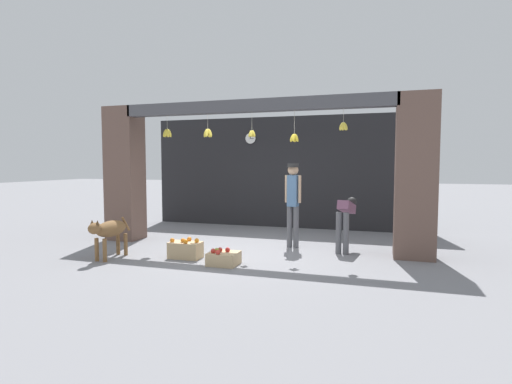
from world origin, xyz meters
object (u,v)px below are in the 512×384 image
at_px(fruit_crate_oranges, 185,250).
at_px(water_bottle, 193,247).
at_px(dog, 109,230).
at_px(worker_stooping, 346,217).
at_px(fruit_crate_apples, 223,258).
at_px(shopkeeper, 293,198).
at_px(wall_clock, 251,138).

xyz_separation_m(fruit_crate_oranges, water_bottle, (-0.07, 0.42, -0.05)).
bearing_deg(dog, worker_stooping, 118.00).
bearing_deg(water_bottle, fruit_crate_apples, -36.04).
bearing_deg(shopkeeper, fruit_crate_oranges, 50.80).
relative_size(shopkeeper, water_bottle, 7.51).
xyz_separation_m(dog, worker_stooping, (3.97, 1.83, 0.17)).
bearing_deg(wall_clock, fruit_crate_oranges, -89.28).
xyz_separation_m(dog, fruit_crate_apples, (2.10, 0.21, -0.40)).
xyz_separation_m(shopkeeper, fruit_crate_apples, (-0.82, -1.73, -0.90)).
relative_size(fruit_crate_oranges, water_bottle, 2.52).
height_order(shopkeeper, water_bottle, shopkeeper).
height_order(dog, water_bottle, dog).
xyz_separation_m(dog, shopkeeper, (2.92, 1.93, 0.50)).
bearing_deg(water_bottle, wall_clock, 89.71).
relative_size(shopkeeper, fruit_crate_apples, 3.49).
bearing_deg(wall_clock, dog, -105.67).
bearing_deg(water_bottle, shopkeeper, 32.09).
bearing_deg(worker_stooping, shopkeeper, -174.77).
height_order(worker_stooping, fruit_crate_apples, worker_stooping).
distance_m(shopkeeper, worker_stooping, 1.11).
bearing_deg(worker_stooping, fruit_crate_apples, -128.06).
height_order(worker_stooping, fruit_crate_oranges, worker_stooping).
distance_m(fruit_crate_apples, wall_clock, 4.81).
distance_m(shopkeeper, wall_clock, 3.26).
height_order(shopkeeper, wall_clock, wall_clock).
distance_m(worker_stooping, fruit_crate_apples, 2.54).
relative_size(dog, fruit_crate_apples, 2.14).
bearing_deg(water_bottle, fruit_crate_oranges, -80.89).
bearing_deg(wall_clock, fruit_crate_apples, -78.03).
relative_size(dog, fruit_crate_oranges, 1.82).
xyz_separation_m(fruit_crate_apples, water_bottle, (-0.90, 0.65, -0.01)).
xyz_separation_m(fruit_crate_apples, wall_clock, (-0.88, 4.15, 2.27)).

